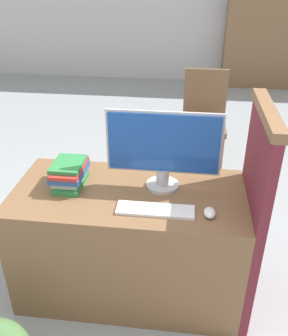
{
  "coord_description": "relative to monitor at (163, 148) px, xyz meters",
  "views": [
    {
      "loc": [
        0.31,
        -1.45,
        1.9
      ],
      "look_at": [
        0.09,
        0.3,
        0.92
      ],
      "focal_mm": 40.0,
      "sensor_mm": 36.0,
      "label": 1
    }
  ],
  "objects": [
    {
      "name": "ground_plane",
      "position": [
        -0.19,
        -0.42,
        -0.99
      ],
      "size": [
        20.0,
        20.0,
        0.0
      ],
      "primitive_type": "plane",
      "color": "#93999E"
    },
    {
      "name": "desk",
      "position": [
        -0.19,
        -0.08,
        -0.62
      ],
      "size": [
        1.34,
        0.67,
        0.74
      ],
      "color": "brown",
      "rests_on": "ground_plane"
    },
    {
      "name": "carrel_divider",
      "position": [
        0.51,
        -0.1,
        -0.34
      ],
      "size": [
        0.07,
        0.63,
        1.28
      ],
      "color": "maroon",
      "rests_on": "ground_plane"
    },
    {
      "name": "monitor",
      "position": [
        0.0,
        0.0,
        0.0
      ],
      "size": [
        0.64,
        0.19,
        0.46
      ],
      "color": "#B7B7BC",
      "rests_on": "desk"
    },
    {
      "name": "keyboard",
      "position": [
        -0.02,
        -0.26,
        -0.24
      ],
      "size": [
        0.41,
        0.12,
        0.02
      ],
      "color": "white",
      "rests_on": "desk"
    },
    {
      "name": "mouse",
      "position": [
        0.27,
        -0.26,
        -0.23
      ],
      "size": [
        0.06,
        0.09,
        0.04
      ],
      "color": "white",
      "rests_on": "desk"
    },
    {
      "name": "book_stack",
      "position": [
        -0.54,
        -0.05,
        -0.18
      ],
      "size": [
        0.18,
        0.28,
        0.14
      ],
      "color": "#2D7F42",
      "rests_on": "desk"
    },
    {
      "name": "far_chair",
      "position": [
        0.29,
        1.81,
        -0.48
      ],
      "size": [
        0.44,
        0.44,
        0.95
      ],
      "rotation": [
        0.0,
        0.0,
        0.82
      ],
      "color": "brown",
      "rests_on": "ground_plane"
    },
    {
      "name": "bookshelf_far",
      "position": [
        1.3,
        4.63,
        -0.06
      ],
      "size": [
        1.29,
        0.32,
        1.85
      ],
      "color": "#846042",
      "rests_on": "ground_plane"
    }
  ]
}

